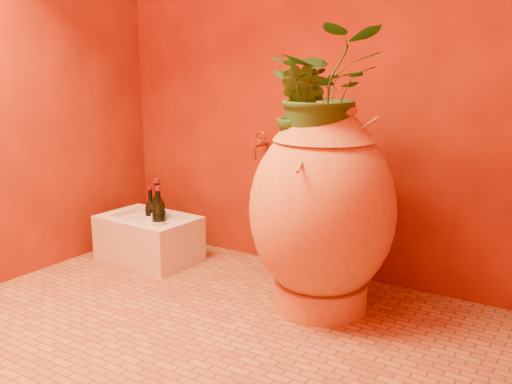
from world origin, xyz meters
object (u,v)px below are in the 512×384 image
Objects in this scene: amphora at (322,209)px; wine_bottle_b at (151,217)px; wall_tap at (260,144)px; stone_basin at (149,239)px; wine_bottle_c at (159,223)px; wine_bottle_a at (158,216)px.

amphora is 3.29× the size of wine_bottle_b.
amphora is at bearing -32.63° from wall_tap.
wine_bottle_c is at bearing -24.57° from stone_basin.
wall_tap reaches higher than wine_bottle_c.
wall_tap reaches higher than wine_bottle_a.
wine_bottle_b is 0.20m from wine_bottle_c.
wall_tap is at bearing 28.65° from wine_bottle_a.
wall_tap is (0.42, 0.39, 0.44)m from wine_bottle_c.
wine_bottle_c reaches higher than wine_bottle_b.
wine_bottle_b reaches higher than stone_basin.
wine_bottle_a is 2.32× the size of wall_tap.
stone_basin is (-1.15, 0.05, -0.36)m from amphora.
wine_bottle_b is 1.97× the size of wall_tap.
amphora is at bearing -4.45° from wine_bottle_b.
wine_bottle_a reaches higher than stone_basin.
wine_bottle_a is at bearing -151.35° from wall_tap.
wine_bottle_c is 2.23× the size of wall_tap.
wine_bottle_b is (-0.06, 0.00, -0.02)m from wine_bottle_a.
wine_bottle_c is 0.72m from wall_tap.
stone_basin is 1.65× the size of wine_bottle_a.
amphora is 0.73m from wall_tap.
wine_bottle_a is 0.06m from wine_bottle_b.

